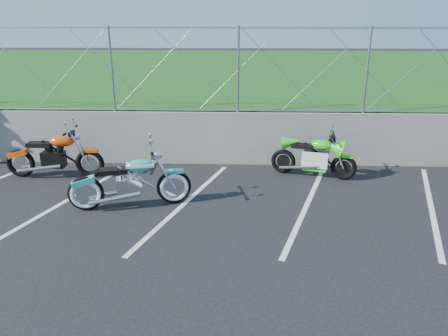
{
  "coord_description": "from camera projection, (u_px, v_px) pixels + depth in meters",
  "views": [
    {
      "loc": [
        1.04,
        -6.93,
        3.5
      ],
      "look_at": [
        0.74,
        1.3,
        0.63
      ],
      "focal_mm": 35.0,
      "sensor_mm": 36.0,
      "label": 1
    }
  ],
  "objects": [
    {
      "name": "grass_field",
      "position": [
        217.0,
        81.0,
        20.25
      ],
      "size": [
        30.0,
        20.0,
        1.3
      ],
      "primitive_type": "cube",
      "color": "#164512",
      "rests_on": "ground"
    },
    {
      "name": "ground",
      "position": [
        179.0,
        225.0,
        7.73
      ],
      "size": [
        90.0,
        90.0,
        0.0
      ],
      "primitive_type": "plane",
      "color": "black",
      "rests_on": "ground"
    },
    {
      "name": "sportbike_green",
      "position": [
        314.0,
        158.0,
        9.94
      ],
      "size": [
        1.9,
        0.77,
        1.01
      ],
      "rotation": [
        0.0,
        0.0,
        -0.29
      ],
      "color": "black",
      "rests_on": "ground"
    },
    {
      "name": "naked_orange",
      "position": [
        56.0,
        157.0,
        9.89
      ],
      "size": [
        2.26,
        0.77,
        1.12
      ],
      "rotation": [
        0.0,
        0.0,
        0.02
      ],
      "color": "black",
      "rests_on": "ground"
    },
    {
      "name": "chain_link_fence",
      "position": [
        196.0,
        70.0,
        10.27
      ],
      "size": [
        28.0,
        0.03,
        2.0
      ],
      "color": "gray",
      "rests_on": "retaining_wall"
    },
    {
      "name": "cruiser_turquoise",
      "position": [
        132.0,
        184.0,
        8.35
      ],
      "size": [
        2.3,
        0.81,
        1.16
      ],
      "rotation": [
        0.0,
        0.0,
        0.24
      ],
      "color": "black",
      "rests_on": "ground"
    },
    {
      "name": "retaining_wall",
      "position": [
        197.0,
        138.0,
        10.82
      ],
      "size": [
        30.0,
        0.22,
        1.3
      ],
      "primitive_type": "cube",
      "color": "slate",
      "rests_on": "ground"
    },
    {
      "name": "parking_lines",
      "position": [
        246.0,
        203.0,
        8.63
      ],
      "size": [
        18.29,
        4.31,
        0.01
      ],
      "color": "silver",
      "rests_on": "ground"
    }
  ]
}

